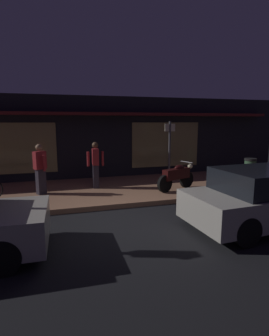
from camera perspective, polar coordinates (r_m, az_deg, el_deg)
name	(u,v)px	position (r m, az deg, el deg)	size (l,w,h in m)	color
ground_plane	(125,221)	(7.11, -1.97, -11.13)	(60.00, 60.00, 0.00)	black
sidewalk_slab	(105,190)	(9.89, -6.32, -4.70)	(18.00, 4.00, 0.15)	#8C6047
storefront_building	(91,137)	(12.95, -9.12, 6.41)	(18.00, 3.30, 3.60)	black
motorcycle	(177,176)	(9.62, 8.94, -1.67)	(1.63, 0.81, 0.97)	black
person_photographer	(40,168)	(9.40, -19.30, -0.01)	(0.44, 0.56, 1.67)	#28232D
person_bystander	(96,164)	(9.83, -8.22, 0.84)	(0.61, 0.39, 1.67)	#28232D
sign_post	(170,147)	(11.10, 7.40, 4.39)	(0.44, 0.09, 2.40)	#47474C
trash_bin	(250,170)	(11.86, 23.17, -0.31)	(0.48, 0.48, 0.93)	#2D4C33
parked_car_far	(267,198)	(7.38, 26.13, -5.61)	(4.21, 2.02, 1.42)	black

